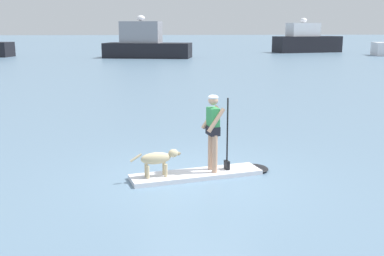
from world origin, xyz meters
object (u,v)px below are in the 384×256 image
at_px(paddleboard, 206,173).
at_px(person_paddler, 214,127).
at_px(dog, 158,159).
at_px(moored_boat_port, 306,41).
at_px(moored_boat_far_starboard, 146,44).

xyz_separation_m(paddleboard, person_paddler, (0.18, 0.04, 1.05)).
bearing_deg(paddleboard, person_paddler, 13.51).
bearing_deg(dog, paddleboard, 13.51).
bearing_deg(paddleboard, moored_boat_port, 68.92).
bearing_deg(person_paddler, dog, -166.49).
xyz_separation_m(moored_boat_far_starboard, moored_boat_port, (21.34, 9.42, 0.03)).
bearing_deg(moored_boat_port, paddleboard, -111.08).
bearing_deg(moored_boat_port, moored_boat_far_starboard, -156.19).
xyz_separation_m(dog, moored_boat_far_starboard, (-0.39, 42.41, 0.96)).
distance_m(paddleboard, person_paddler, 1.07).
xyz_separation_m(person_paddler, moored_boat_far_starboard, (-1.64, 42.12, 0.36)).
distance_m(person_paddler, moored_boat_far_starboard, 42.15).
xyz_separation_m(dog, moored_boat_port, (20.95, 51.83, 1.00)).
relative_size(person_paddler, moored_boat_far_starboard, 0.17).
height_order(person_paddler, moored_boat_port, moored_boat_port).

